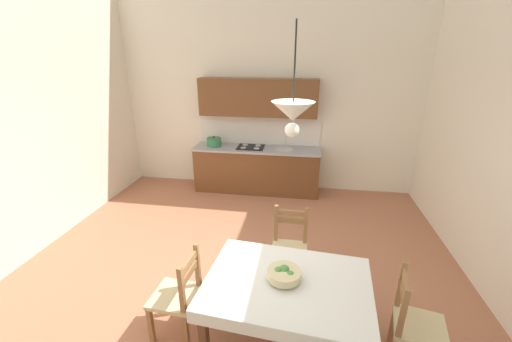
# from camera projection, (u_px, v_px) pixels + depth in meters

# --- Properties ---
(ground_plane) EXTENTS (6.34, 6.87, 0.10)m
(ground_plane) POSITION_uv_depth(u_px,v_px,m) (234.00, 288.00, 3.79)
(ground_plane) COLOR #AD6B4C
(wall_back) EXTENTS (6.34, 0.12, 4.25)m
(wall_back) POSITION_uv_depth(u_px,v_px,m) (268.00, 81.00, 5.97)
(wall_back) COLOR silver
(wall_back) RESTS_ON ground_plane
(kitchen_cabinetry) EXTENTS (2.47, 0.63, 2.20)m
(kitchen_cabinetry) POSITION_uv_depth(u_px,v_px,m) (257.00, 149.00, 6.14)
(kitchen_cabinetry) COLOR brown
(kitchen_cabinetry) RESTS_ON ground_plane
(dining_table) EXTENTS (1.53, 1.15, 0.75)m
(dining_table) POSITION_uv_depth(u_px,v_px,m) (287.00, 292.00, 2.78)
(dining_table) COLOR #56331C
(dining_table) RESTS_ON ground_plane
(dining_chair_window_side) EXTENTS (0.50, 0.50, 0.93)m
(dining_chair_window_side) POSITION_uv_depth(u_px,v_px,m) (415.00, 325.00, 2.68)
(dining_chair_window_side) COLOR #D1BC89
(dining_chair_window_side) RESTS_ON ground_plane
(dining_chair_tv_side) EXTENTS (0.44, 0.44, 0.93)m
(dining_chair_tv_side) POSITION_uv_depth(u_px,v_px,m) (179.00, 296.00, 3.00)
(dining_chair_tv_side) COLOR #D1BC89
(dining_chair_tv_side) RESTS_ON ground_plane
(dining_chair_kitchen_side) EXTENTS (0.42, 0.42, 0.93)m
(dining_chair_kitchen_side) POSITION_uv_depth(u_px,v_px,m) (289.00, 248.00, 3.74)
(dining_chair_kitchen_side) COLOR #D1BC89
(dining_chair_kitchen_side) RESTS_ON ground_plane
(fruit_bowl) EXTENTS (0.30, 0.30, 0.12)m
(fruit_bowl) POSITION_uv_depth(u_px,v_px,m) (284.00, 274.00, 2.74)
(fruit_bowl) COLOR beige
(fruit_bowl) RESTS_ON dining_table
(pendant_lamp) EXTENTS (0.32, 0.32, 0.81)m
(pendant_lamp) POSITION_uv_depth(u_px,v_px,m) (293.00, 113.00, 2.27)
(pendant_lamp) COLOR black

